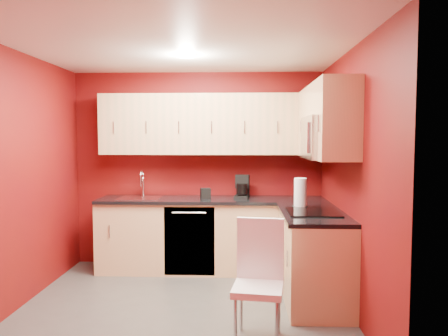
# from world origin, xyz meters

# --- Properties ---
(floor) EXTENTS (3.20, 3.20, 0.00)m
(floor) POSITION_xyz_m (0.00, 0.00, 0.00)
(floor) COLOR #43403E
(floor) RESTS_ON ground
(ceiling) EXTENTS (3.20, 3.20, 0.00)m
(ceiling) POSITION_xyz_m (0.00, 0.00, 2.50)
(ceiling) COLOR white
(ceiling) RESTS_ON wall_back
(wall_back) EXTENTS (3.20, 0.00, 3.20)m
(wall_back) POSITION_xyz_m (0.00, 1.50, 1.25)
(wall_back) COLOR #610D09
(wall_back) RESTS_ON floor
(wall_front) EXTENTS (3.20, 0.00, 3.20)m
(wall_front) POSITION_xyz_m (0.00, -1.50, 1.25)
(wall_front) COLOR #610D09
(wall_front) RESTS_ON floor
(wall_left) EXTENTS (0.00, 3.00, 3.00)m
(wall_left) POSITION_xyz_m (-1.60, 0.00, 1.25)
(wall_left) COLOR #610D09
(wall_left) RESTS_ON floor
(wall_right) EXTENTS (0.00, 3.00, 3.00)m
(wall_right) POSITION_xyz_m (1.60, 0.00, 1.25)
(wall_right) COLOR #610D09
(wall_right) RESTS_ON floor
(base_cabinets_back) EXTENTS (2.80, 0.60, 0.87)m
(base_cabinets_back) POSITION_xyz_m (0.20, 1.20, 0.43)
(base_cabinets_back) COLOR tan
(base_cabinets_back) RESTS_ON floor
(base_cabinets_right) EXTENTS (0.60, 1.30, 0.87)m
(base_cabinets_right) POSITION_xyz_m (1.30, 0.25, 0.43)
(base_cabinets_right) COLOR tan
(base_cabinets_right) RESTS_ON floor
(countertop_back) EXTENTS (2.80, 0.63, 0.04)m
(countertop_back) POSITION_xyz_m (0.20, 1.19, 0.89)
(countertop_back) COLOR black
(countertop_back) RESTS_ON base_cabinets_back
(countertop_right) EXTENTS (0.63, 1.27, 0.04)m
(countertop_right) POSITION_xyz_m (1.29, 0.23, 0.89)
(countertop_right) COLOR black
(countertop_right) RESTS_ON base_cabinets_right
(upper_cabinets_back) EXTENTS (2.80, 0.35, 0.75)m
(upper_cabinets_back) POSITION_xyz_m (0.20, 1.32, 1.83)
(upper_cabinets_back) COLOR tan
(upper_cabinets_back) RESTS_ON wall_back
(upper_cabinets_right) EXTENTS (0.35, 1.55, 0.75)m
(upper_cabinets_right) POSITION_xyz_m (1.42, 0.44, 1.89)
(upper_cabinets_right) COLOR tan
(upper_cabinets_right) RESTS_ON wall_right
(microwave) EXTENTS (0.42, 0.76, 0.42)m
(microwave) POSITION_xyz_m (1.39, 0.20, 1.66)
(microwave) COLOR silver
(microwave) RESTS_ON upper_cabinets_right
(cooktop) EXTENTS (0.50, 0.55, 0.01)m
(cooktop) POSITION_xyz_m (1.28, 0.20, 0.92)
(cooktop) COLOR black
(cooktop) RESTS_ON countertop_right
(sink) EXTENTS (0.52, 0.42, 0.35)m
(sink) POSITION_xyz_m (-0.70, 1.20, 0.94)
(sink) COLOR silver
(sink) RESTS_ON countertop_back
(dishwasher_front) EXTENTS (0.60, 0.02, 0.82)m
(dishwasher_front) POSITION_xyz_m (-0.05, 0.91, 0.43)
(dishwasher_front) COLOR black
(dishwasher_front) RESTS_ON base_cabinets_back
(downlight) EXTENTS (0.20, 0.20, 0.01)m
(downlight) POSITION_xyz_m (0.00, 0.30, 2.48)
(downlight) COLOR white
(downlight) RESTS_ON ceiling
(coffee_maker) EXTENTS (0.20, 0.25, 0.28)m
(coffee_maker) POSITION_xyz_m (0.57, 1.26, 1.05)
(coffee_maker) COLOR black
(coffee_maker) RESTS_ON countertop_back
(napkin_holder) EXTENTS (0.14, 0.14, 0.13)m
(napkin_holder) POSITION_xyz_m (0.12, 1.17, 0.97)
(napkin_holder) COLOR black
(napkin_holder) RESTS_ON countertop_back
(paper_towel) EXTENTS (0.24, 0.24, 0.31)m
(paper_towel) POSITION_xyz_m (1.20, 0.54, 1.07)
(paper_towel) COLOR silver
(paper_towel) RESTS_ON countertop_right
(dining_chair) EXTENTS (0.45, 0.47, 0.98)m
(dining_chair) POSITION_xyz_m (0.70, -0.69, 0.49)
(dining_chair) COLOR white
(dining_chair) RESTS_ON floor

